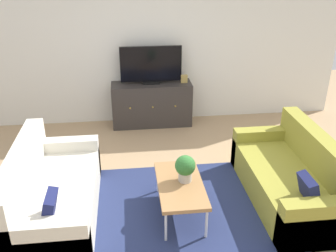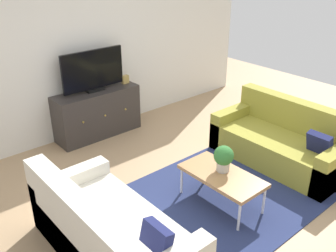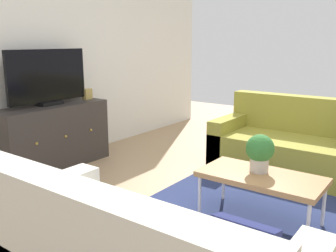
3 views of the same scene
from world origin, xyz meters
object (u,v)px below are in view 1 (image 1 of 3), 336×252
at_px(couch_right_side, 295,179).
at_px(tv_console, 152,104).
at_px(couch_left_side, 48,196).
at_px(mantel_clock, 184,79).
at_px(potted_plant, 185,167).
at_px(coffee_table, 180,186).
at_px(flat_screen_tv, 151,65).

distance_m(couch_right_side, tv_console, 2.83).
height_order(couch_left_side, mantel_clock, mantel_clock).
bearing_deg(potted_plant, mantel_clock, 81.49).
xyz_separation_m(couch_left_side, tv_console, (1.35, 2.37, 0.09)).
xyz_separation_m(potted_plant, mantel_clock, (0.37, 2.45, 0.22)).
bearing_deg(coffee_table, mantel_clock, 80.32).
bearing_deg(coffee_table, couch_left_side, 175.34).
relative_size(coffee_table, mantel_clock, 7.45).
bearing_deg(couch_right_side, tv_console, 122.85).
relative_size(coffee_table, potted_plant, 3.11).
height_order(couch_left_side, couch_right_side, same).
xyz_separation_m(potted_plant, flat_screen_tv, (-0.18, 2.47, 0.47)).
relative_size(couch_left_side, potted_plant, 5.82).
relative_size(couch_right_side, tv_console, 1.35).
bearing_deg(coffee_table, tv_console, 92.88).
bearing_deg(couch_left_side, tv_console, 60.47).
bearing_deg(tv_console, flat_screen_tv, 90.00).
relative_size(couch_right_side, mantel_clock, 13.93).
relative_size(couch_left_side, tv_console, 1.35).
relative_size(potted_plant, mantel_clock, 2.39).
xyz_separation_m(couch_right_side, coffee_table, (-1.41, -0.12, 0.10)).
bearing_deg(flat_screen_tv, coffee_table, -87.14).
bearing_deg(couch_left_side, mantel_clock, 51.39).
bearing_deg(mantel_clock, couch_right_side, -67.54).
height_order(potted_plant, flat_screen_tv, flat_screen_tv).
height_order(coffee_table, tv_console, tv_console).
relative_size(couch_left_side, coffee_table, 1.87).
distance_m(tv_console, flat_screen_tv, 0.68).
bearing_deg(couch_left_side, coffee_table, -4.66).
height_order(tv_console, flat_screen_tv, flat_screen_tv).
relative_size(tv_console, mantel_clock, 10.33).
height_order(coffee_table, potted_plant, potted_plant).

